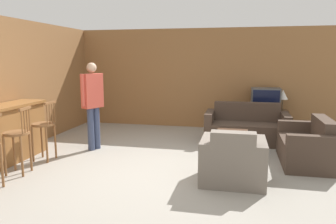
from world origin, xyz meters
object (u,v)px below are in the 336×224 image
object	(u,v)px
couch_far	(246,128)
tv_unit	(264,121)
person_by_window	(93,101)
loveseat_right	(307,147)
table_lamp	(283,96)
bar_chair_mid	(18,138)
tv	(265,99)
book_on_table	(227,135)
bar_chair_far	(44,129)
coffee_table	(232,137)
armchair_near	(233,162)

from	to	relation	value
couch_far	tv_unit	bearing A→B (deg)	66.21
person_by_window	loveseat_right	bearing A→B (deg)	-0.85
table_lamp	couch_far	bearing A→B (deg)	-129.82
tv_unit	table_lamp	bearing A→B (deg)	0.00
bar_chair_mid	tv	world-z (taller)	tv
tv	book_on_table	bearing A→B (deg)	-109.28
bar_chair_far	coffee_table	distance (m)	3.45
bar_chair_mid	coffee_table	world-z (taller)	bar_chair_mid
loveseat_right	tv	xyz separation A→B (m)	(-0.56, 2.35, 0.54)
tv_unit	book_on_table	bearing A→B (deg)	-109.26
couch_far	tv	size ratio (longest dim) A/B	2.57
armchair_near	person_by_window	size ratio (longest dim) A/B	0.54
bar_chair_mid	table_lamp	world-z (taller)	same
coffee_table	book_on_table	xyz separation A→B (m)	(-0.09, -0.22, 0.08)
bar_chair_mid	couch_far	size ratio (longest dim) A/B	0.61
bar_chair_mid	bar_chair_far	distance (m)	0.72
bar_chair_far	couch_far	xyz separation A→B (m)	(3.57, 2.13, -0.27)
couch_far	book_on_table	bearing A→B (deg)	-105.61
coffee_table	person_by_window	distance (m)	2.82
couch_far	tv	xyz separation A→B (m)	(0.45, 1.02, 0.54)
coffee_table	book_on_table	distance (m)	0.25
couch_far	tv_unit	xyz separation A→B (m)	(0.45, 1.03, -0.02)
bar_chair_mid	book_on_table	world-z (taller)	bar_chair_mid
coffee_table	bar_chair_mid	bearing A→B (deg)	-152.30
couch_far	person_by_window	bearing A→B (deg)	-157.24
table_lamp	person_by_window	world-z (taller)	person_by_window
book_on_table	person_by_window	xyz separation A→B (m)	(-2.65, 0.07, 0.55)
bar_chair_far	book_on_table	bearing A→B (deg)	13.82
table_lamp	coffee_table	bearing A→B (deg)	-117.90
tv_unit	person_by_window	xyz separation A→B (m)	(-3.47, -2.29, 0.70)
coffee_table	couch_far	bearing A→B (deg)	75.92
loveseat_right	person_by_window	xyz separation A→B (m)	(-4.04, 0.06, 0.69)
bar_chair_mid	person_by_window	world-z (taller)	person_by_window
person_by_window	tv	bearing A→B (deg)	33.40
armchair_near	table_lamp	xyz separation A→B (m)	(1.09, 3.53, 0.63)
loveseat_right	tv	distance (m)	2.48
bar_chair_mid	loveseat_right	xyz separation A→B (m)	(4.59, 1.52, -0.28)
bar_chair_mid	person_by_window	xyz separation A→B (m)	(0.55, 1.58, 0.41)
tv_unit	table_lamp	distance (m)	0.77
tv	bar_chair_mid	bearing A→B (deg)	-136.12
book_on_table	armchair_near	bearing A→B (deg)	-83.01
bar_chair_mid	couch_far	xyz separation A→B (m)	(3.57, 2.85, -0.27)
table_lamp	loveseat_right	bearing A→B (deg)	-86.10
loveseat_right	book_on_table	size ratio (longest dim) A/B	7.56
bar_chair_mid	coffee_table	size ratio (longest dim) A/B	1.19
tv	person_by_window	distance (m)	4.16
table_lamp	bar_chair_mid	bearing A→B (deg)	-138.82
coffee_table	person_by_window	bearing A→B (deg)	-176.92
tv_unit	book_on_table	world-z (taller)	tv_unit
tv	couch_far	bearing A→B (deg)	-113.86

